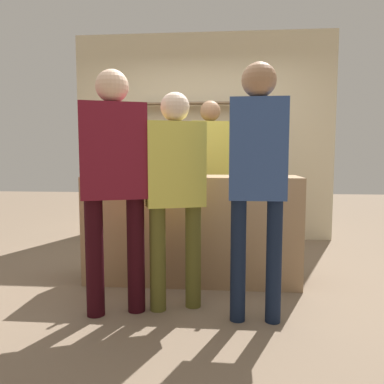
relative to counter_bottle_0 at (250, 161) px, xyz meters
name	(u,v)px	position (x,y,z in m)	size (l,w,h in m)	color
ground_plane	(192,280)	(-0.52, 0.01, -1.11)	(16.00, 16.00, 0.00)	#7A6651
bar_counter	(192,229)	(-0.52, 0.01, -0.62)	(1.93, 0.50, 0.97)	#997551
back_wall	(203,138)	(-0.52, 1.86, 0.29)	(3.53, 0.12, 2.80)	beige
back_shelf	(203,152)	(-0.52, 1.68, 0.10)	(1.75, 0.18, 1.86)	#897056
counter_bottle_0	(250,161)	(0.00, 0.00, 0.00)	(0.09, 0.09, 0.36)	brown
counter_bottle_1	(136,163)	(-1.01, -0.09, -0.02)	(0.07, 0.07, 0.31)	brown
counter_bottle_2	(198,162)	(-0.45, -0.13, 0.00)	(0.08, 0.08, 0.34)	black
ice_bucket	(270,163)	(0.18, 0.08, -0.02)	(0.22, 0.22, 0.23)	#846647
cork_jar	(158,169)	(-0.82, -0.06, -0.07)	(0.12, 0.12, 0.13)	silver
server_behind_counter	(210,165)	(-0.39, 0.93, -0.06)	(0.50, 0.33, 1.77)	brown
customer_right	(258,168)	(0.00, -0.81, -0.03)	(0.38, 0.23, 1.77)	#121C33
customer_center	(175,184)	(-0.59, -0.63, -0.16)	(0.46, 0.32, 1.61)	brown
customer_left	(114,173)	(-1.01, -0.76, -0.07)	(0.50, 0.35, 1.75)	black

